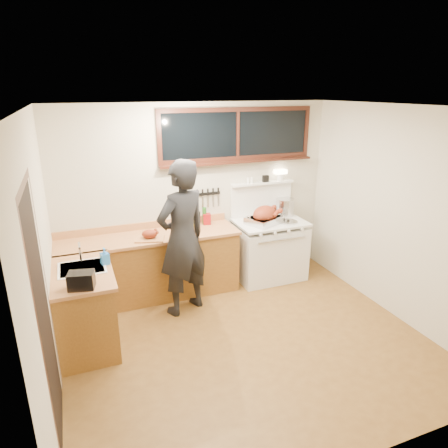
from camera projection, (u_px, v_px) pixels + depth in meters
name	position (u px, v px, depth m)	size (l,w,h in m)	color
ground_plane	(247.00, 341.00, 4.62)	(4.00, 3.50, 0.02)	brown
room_shell	(250.00, 203.00, 4.09)	(4.10, 3.60, 2.65)	beige
counter_back	(151.00, 266.00, 5.48)	(2.44, 0.64, 1.00)	brown
counter_left	(85.00, 308.00, 4.44)	(0.64, 1.09, 0.90)	brown
sink_unit	(83.00, 272.00, 4.39)	(0.50, 0.45, 0.37)	white
vintage_stove	(269.00, 248.00, 6.06)	(1.02, 0.74, 1.60)	white
back_window	(238.00, 140.00, 5.68)	(2.32, 0.13, 0.77)	black
left_doorway	(45.00, 317.00, 3.10)	(0.02, 1.04, 2.17)	black
knife_strip	(205.00, 195.00, 5.76)	(0.46, 0.03, 0.28)	black
man	(182.00, 239.00, 4.95)	(0.86, 0.73, 1.99)	black
soap_bottle	(105.00, 256.00, 4.44)	(0.11, 0.11, 0.20)	blue
toaster	(81.00, 280.00, 3.90)	(0.28, 0.22, 0.17)	black
cutting_board	(150.00, 236.00, 5.18)	(0.43, 0.37, 0.13)	#B77948
roast_turkey	(265.00, 216.00, 5.79)	(0.60, 0.54, 0.26)	silver
stockpot	(285.00, 207.00, 6.14)	(0.32, 0.32, 0.27)	silver
saucepan	(270.00, 211.00, 6.20)	(0.16, 0.27, 0.11)	silver
pot_lid	(288.00, 222.00, 5.85)	(0.32, 0.32, 0.04)	silver
coffee_tin	(207.00, 219.00, 5.75)	(0.12, 0.11, 0.16)	maroon
pitcher	(184.00, 222.00, 5.63)	(0.11, 0.11, 0.17)	white
bottle_cluster	(196.00, 218.00, 5.71)	(0.31, 0.06, 0.25)	black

